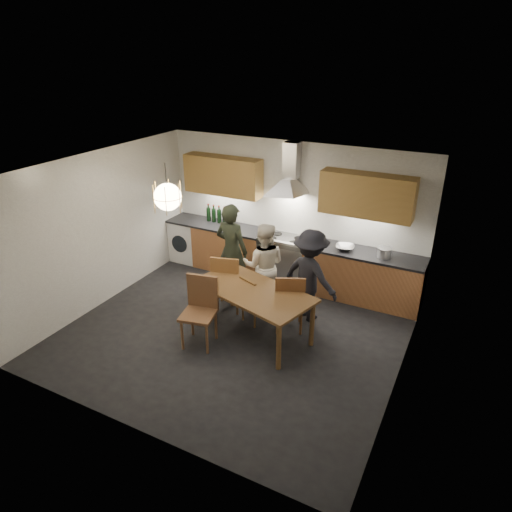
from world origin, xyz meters
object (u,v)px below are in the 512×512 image
at_px(chair_back_left, 227,280).
at_px(person_mid, 264,265).
at_px(stock_pot, 384,253).
at_px(wine_bottles, 219,214).
at_px(person_right, 310,275).
at_px(chair_front, 201,306).
at_px(dining_table, 253,295).
at_px(person_left, 232,250).
at_px(mixing_bowl, 345,247).

bearing_deg(chair_back_left, person_mid, -149.71).
xyz_separation_m(chair_back_left, stock_pot, (2.22, 1.37, 0.39)).
xyz_separation_m(stock_pot, wine_bottles, (-3.28, 0.15, 0.09)).
xyz_separation_m(person_mid, stock_pot, (1.77, 0.91, 0.23)).
height_order(person_right, wine_bottles, person_right).
xyz_separation_m(chair_back_left, wine_bottles, (-1.06, 1.52, 0.48)).
distance_m(chair_front, person_mid, 1.44).
xyz_separation_m(dining_table, wine_bottles, (-1.76, 1.94, 0.39)).
xyz_separation_m(chair_back_left, person_left, (-0.23, 0.57, 0.26)).
relative_size(person_mid, mixing_bowl, 4.69).
bearing_deg(dining_table, person_mid, 121.59).
distance_m(mixing_bowl, wine_bottles, 2.61).
relative_size(dining_table, mixing_bowl, 6.36).
bearing_deg(mixing_bowl, wine_bottles, 176.93).
distance_m(dining_table, chair_back_left, 0.82).
relative_size(person_left, mixing_bowl, 5.32).
relative_size(chair_front, stock_pot, 4.62).
height_order(chair_back_left, mixing_bowl, chair_back_left).
xyz_separation_m(person_right, wine_bottles, (-2.34, 1.09, 0.31)).
height_order(stock_pot, wine_bottles, wine_bottles).
bearing_deg(stock_pot, chair_front, -132.92).
bearing_deg(chair_front, chair_back_left, 83.38).
height_order(person_left, stock_pot, person_left).
height_order(dining_table, stock_pot, stock_pot).
bearing_deg(person_right, mixing_bowl, -88.94).
bearing_deg(person_left, stock_pot, -157.63).
height_order(chair_back_left, person_right, person_right).
distance_m(dining_table, person_mid, 0.92).
bearing_deg(wine_bottles, dining_table, -47.81).
bearing_deg(chair_front, dining_table, 27.60).
relative_size(mixing_bowl, stock_pot, 1.40).
bearing_deg(wine_bottles, stock_pot, -2.57).
xyz_separation_m(chair_back_left, chair_front, (0.09, -0.92, 0.01)).
relative_size(person_mid, wine_bottles, 2.58).
relative_size(mixing_bowl, wine_bottles, 0.55).
bearing_deg(stock_pot, dining_table, -130.44).
bearing_deg(chair_front, person_left, 89.97).
height_order(chair_front, person_mid, person_mid).
distance_m(dining_table, mixing_bowl, 2.00).
relative_size(person_mid, stock_pot, 6.56).
relative_size(person_left, person_mid, 1.13).
bearing_deg(person_left, person_mid, 175.60).
distance_m(chair_back_left, mixing_bowl, 2.10).
xyz_separation_m(chair_front, person_left, (-0.32, 1.49, 0.24)).
height_order(mixing_bowl, wine_bottles, wine_bottles).
bearing_deg(dining_table, wine_bottles, 147.99).
relative_size(person_left, wine_bottles, 2.93).
bearing_deg(person_mid, person_right, 157.83).
height_order(dining_table, wine_bottles, wine_bottles).
bearing_deg(dining_table, chair_front, -124.50).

